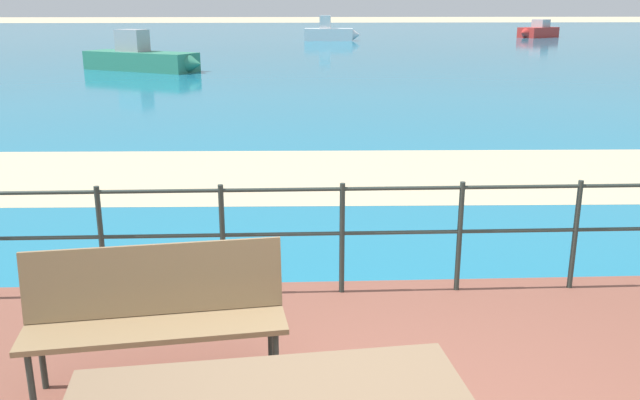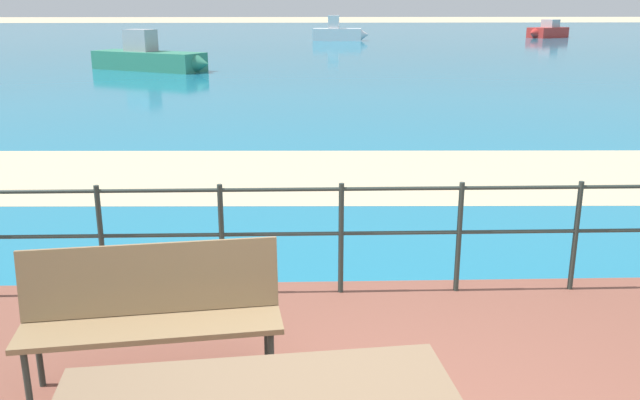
{
  "view_description": "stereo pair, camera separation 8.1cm",
  "coord_description": "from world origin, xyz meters",
  "px_view_note": "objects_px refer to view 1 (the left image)",
  "views": [
    {
      "loc": [
        -0.42,
        -2.84,
        2.41
      ],
      "look_at": [
        -0.16,
        2.98,
        0.7
      ],
      "focal_mm": 37.69,
      "sensor_mm": 36.0,
      "label": 1
    },
    {
      "loc": [
        -0.34,
        -2.85,
        2.41
      ],
      "look_at": [
        -0.16,
        2.98,
        0.7
      ],
      "focal_mm": 37.69,
      "sensor_mm": 36.0,
      "label": 2
    }
  ],
  "objects_px": {
    "park_bench": "(156,306)",
    "boat_far": "(142,58)",
    "boat_near": "(538,31)",
    "boat_mid": "(330,33)"
  },
  "relations": [
    {
      "from": "boat_mid",
      "to": "park_bench",
      "type": "bearing_deg",
      "value": -89.35
    },
    {
      "from": "park_bench",
      "to": "boat_far",
      "type": "height_order",
      "value": "boat_far"
    },
    {
      "from": "boat_far",
      "to": "boat_near",
      "type": "bearing_deg",
      "value": 74.6
    },
    {
      "from": "park_bench",
      "to": "boat_near",
      "type": "xyz_separation_m",
      "value": [
        18.86,
        45.24,
        -0.15
      ]
    },
    {
      "from": "park_bench",
      "to": "boat_far",
      "type": "relative_size",
      "value": 0.34
    },
    {
      "from": "park_bench",
      "to": "boat_far",
      "type": "distance_m",
      "value": 22.06
    },
    {
      "from": "park_bench",
      "to": "boat_mid",
      "type": "bearing_deg",
      "value": 77.52
    },
    {
      "from": "boat_near",
      "to": "boat_mid",
      "type": "relative_size",
      "value": 0.94
    },
    {
      "from": "boat_near",
      "to": "boat_far",
      "type": "relative_size",
      "value": 0.73
    },
    {
      "from": "boat_near",
      "to": "boat_mid",
      "type": "xyz_separation_m",
      "value": [
        -15.25,
        -3.78,
        0.07
      ]
    }
  ]
}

